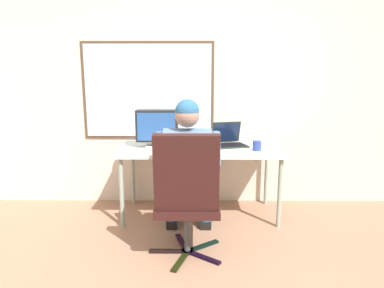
{
  "coord_description": "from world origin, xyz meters",
  "views": [
    {
      "loc": [
        -0.13,
        -1.81,
        1.44
      ],
      "look_at": [
        -0.15,
        1.22,
        0.83
      ],
      "focal_mm": 32.48,
      "sensor_mm": 36.0,
      "label": 1
    }
  ],
  "objects_px": {
    "desk": "(200,152)",
    "laptop": "(229,139)",
    "office_chair": "(187,192)",
    "book_stack": "(197,144)",
    "person_seated": "(188,172)",
    "crt_monitor": "(157,127)",
    "coffee_mug": "(257,146)",
    "wine_glass": "(187,140)"
  },
  "relations": [
    {
      "from": "laptop",
      "to": "wine_glass",
      "type": "relative_size",
      "value": 2.55
    },
    {
      "from": "office_chair",
      "to": "coffee_mug",
      "type": "distance_m",
      "value": 1.02
    },
    {
      "from": "desk",
      "to": "coffee_mug",
      "type": "distance_m",
      "value": 0.58
    },
    {
      "from": "wine_glass",
      "to": "book_stack",
      "type": "xyz_separation_m",
      "value": [
        0.09,
        0.25,
        -0.08
      ]
    },
    {
      "from": "coffee_mug",
      "to": "laptop",
      "type": "bearing_deg",
      "value": 133.45
    },
    {
      "from": "person_seated",
      "to": "coffee_mug",
      "type": "xyz_separation_m",
      "value": [
        0.65,
        0.48,
        0.12
      ]
    },
    {
      "from": "crt_monitor",
      "to": "book_stack",
      "type": "xyz_separation_m",
      "value": [
        0.39,
        0.06,
        -0.18
      ]
    },
    {
      "from": "desk",
      "to": "laptop",
      "type": "bearing_deg",
      "value": 16.7
    },
    {
      "from": "office_chair",
      "to": "book_stack",
      "type": "bearing_deg",
      "value": 85.31
    },
    {
      "from": "office_chair",
      "to": "crt_monitor",
      "type": "relative_size",
      "value": 2.48
    },
    {
      "from": "laptop",
      "to": "coffee_mug",
      "type": "xyz_separation_m",
      "value": [
        0.25,
        -0.26,
        -0.01
      ]
    },
    {
      "from": "book_stack",
      "to": "crt_monitor",
      "type": "bearing_deg",
      "value": -171.4
    },
    {
      "from": "desk",
      "to": "book_stack",
      "type": "xyz_separation_m",
      "value": [
        -0.04,
        0.05,
        0.08
      ]
    },
    {
      "from": "office_chair",
      "to": "wine_glass",
      "type": "height_order",
      "value": "office_chair"
    },
    {
      "from": "laptop",
      "to": "book_stack",
      "type": "height_order",
      "value": "laptop"
    },
    {
      "from": "desk",
      "to": "laptop",
      "type": "height_order",
      "value": "laptop"
    },
    {
      "from": "person_seated",
      "to": "crt_monitor",
      "type": "xyz_separation_m",
      "value": [
        -0.32,
        0.64,
        0.28
      ]
    },
    {
      "from": "crt_monitor",
      "to": "coffee_mug",
      "type": "relative_size",
      "value": 4.37
    },
    {
      "from": "crt_monitor",
      "to": "coffee_mug",
      "type": "height_order",
      "value": "crt_monitor"
    },
    {
      "from": "person_seated",
      "to": "laptop",
      "type": "distance_m",
      "value": 0.86
    },
    {
      "from": "office_chair",
      "to": "person_seated",
      "type": "height_order",
      "value": "person_seated"
    },
    {
      "from": "crt_monitor",
      "to": "laptop",
      "type": "distance_m",
      "value": 0.75
    },
    {
      "from": "person_seated",
      "to": "book_stack",
      "type": "distance_m",
      "value": 0.71
    },
    {
      "from": "office_chair",
      "to": "crt_monitor",
      "type": "bearing_deg",
      "value": 109.05
    },
    {
      "from": "laptop",
      "to": "office_chair",
      "type": "bearing_deg",
      "value": -112.13
    },
    {
      "from": "office_chair",
      "to": "book_stack",
      "type": "height_order",
      "value": "office_chair"
    },
    {
      "from": "crt_monitor",
      "to": "laptop",
      "type": "relative_size",
      "value": 1.1
    },
    {
      "from": "person_seated",
      "to": "coffee_mug",
      "type": "height_order",
      "value": "person_seated"
    },
    {
      "from": "person_seated",
      "to": "book_stack",
      "type": "height_order",
      "value": "person_seated"
    },
    {
      "from": "desk",
      "to": "coffee_mug",
      "type": "height_order",
      "value": "coffee_mug"
    },
    {
      "from": "laptop",
      "to": "coffee_mug",
      "type": "distance_m",
      "value": 0.36
    },
    {
      "from": "office_chair",
      "to": "person_seated",
      "type": "distance_m",
      "value": 0.28
    },
    {
      "from": "wine_glass",
      "to": "coffee_mug",
      "type": "bearing_deg",
      "value": 2.26
    },
    {
      "from": "wine_glass",
      "to": "office_chair",
      "type": "bearing_deg",
      "value": -88.9
    },
    {
      "from": "crt_monitor",
      "to": "laptop",
      "type": "xyz_separation_m",
      "value": [
        0.73,
        0.1,
        -0.15
      ]
    },
    {
      "from": "wine_glass",
      "to": "book_stack",
      "type": "distance_m",
      "value": 0.28
    },
    {
      "from": "crt_monitor",
      "to": "laptop",
      "type": "height_order",
      "value": "crt_monitor"
    },
    {
      "from": "laptop",
      "to": "wine_glass",
      "type": "xyz_separation_m",
      "value": [
        -0.42,
        -0.29,
        0.04
      ]
    },
    {
      "from": "office_chair",
      "to": "laptop",
      "type": "relative_size",
      "value": 2.74
    },
    {
      "from": "book_stack",
      "to": "laptop",
      "type": "bearing_deg",
      "value": 6.68
    },
    {
      "from": "wine_glass",
      "to": "coffee_mug",
      "type": "distance_m",
      "value": 0.67
    },
    {
      "from": "desk",
      "to": "crt_monitor",
      "type": "distance_m",
      "value": 0.5
    }
  ]
}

